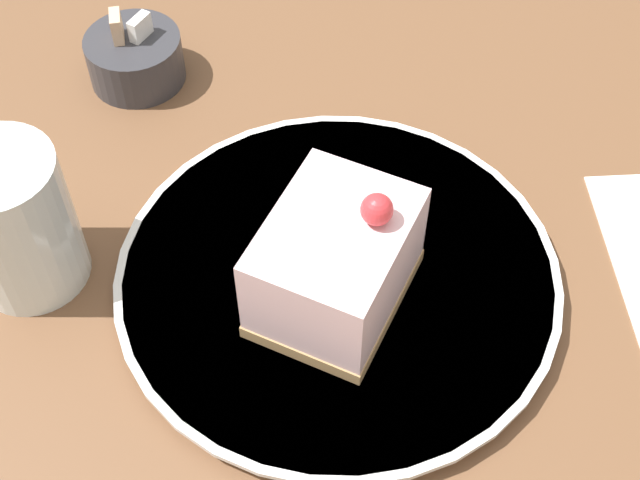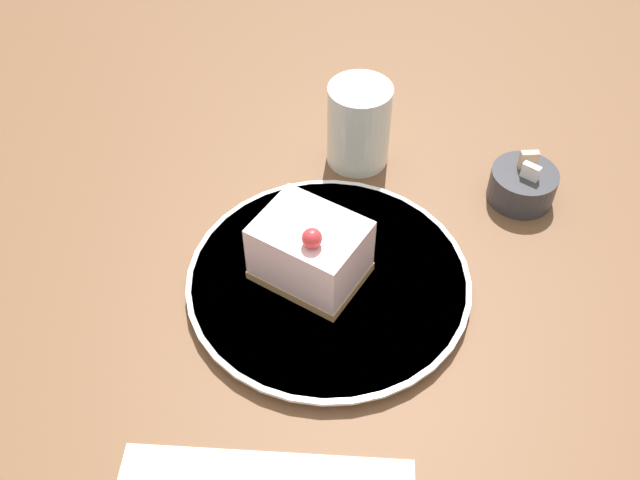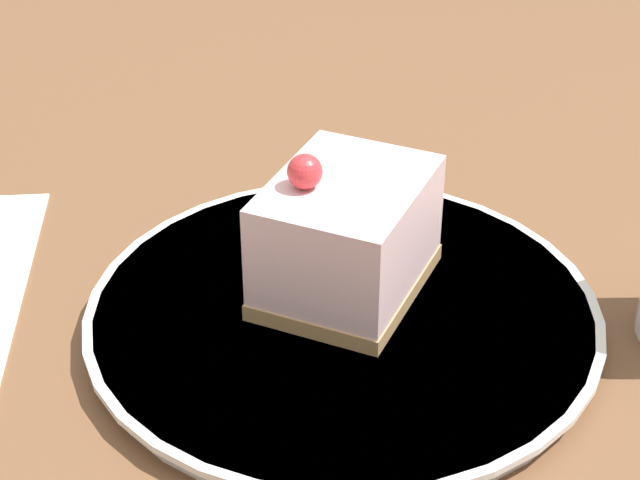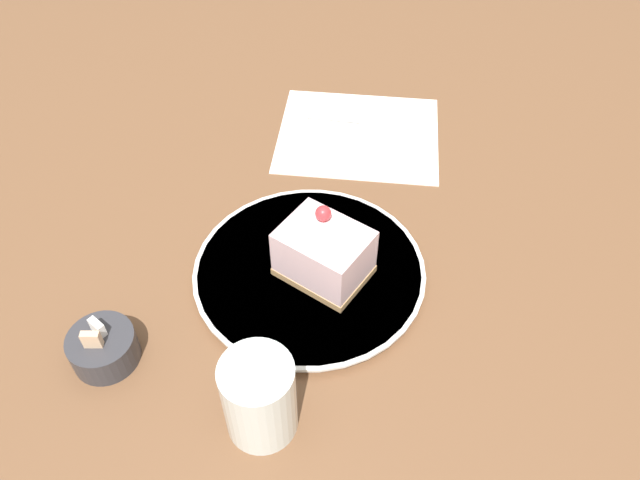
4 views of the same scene
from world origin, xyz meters
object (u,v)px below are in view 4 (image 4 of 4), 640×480
at_px(cake_slice, 325,250).
at_px(drinking_glass, 259,398).
at_px(fork, 347,143).
at_px(knife, 370,122).
at_px(sugar_bowl, 103,348).
at_px(plate, 309,272).

distance_m(cake_slice, drinking_glass, 0.21).
height_order(fork, knife, same).
height_order(fork, sugar_bowl, sugar_bowl).
height_order(plate, drinking_glass, drinking_glass).
relative_size(knife, drinking_glass, 1.68).
xyz_separation_m(fork, knife, (0.06, -0.02, -0.00)).
xyz_separation_m(plate, knife, (0.33, 0.00, -0.00)).
bearing_deg(plate, drinking_glass, -176.13).
xyz_separation_m(cake_slice, drinking_glass, (-0.21, 0.01, 0.00)).
xyz_separation_m(knife, sugar_bowl, (-0.51, 0.18, 0.02)).
bearing_deg(plate, fork, 5.21).
bearing_deg(cake_slice, fork, 27.45).
distance_m(cake_slice, knife, 0.33).
height_order(plate, knife, plate).
height_order(cake_slice, fork, cake_slice).
bearing_deg(sugar_bowl, knife, -19.38).
bearing_deg(drinking_glass, plate, 3.87).
relative_size(plate, sugar_bowl, 3.86).
distance_m(fork, sugar_bowl, 0.47).
relative_size(fork, drinking_glass, 1.62).
height_order(plate, fork, plate).
bearing_deg(sugar_bowl, plate, -45.15).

